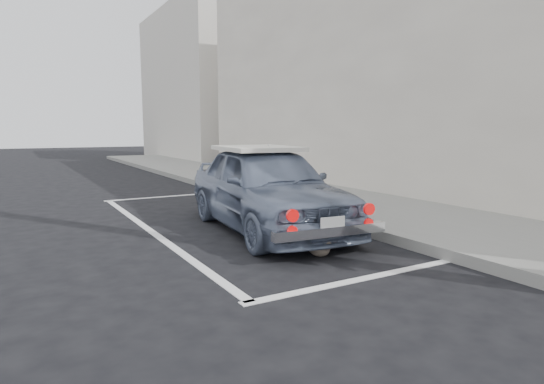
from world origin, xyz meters
The scene contains 9 objects.
ground centered at (0.00, 0.00, 0.00)m, with size 80.00×80.00×0.00m, color black.
sidewalk centered at (3.20, 2.00, 0.07)m, with size 2.80×40.00×0.15m, color slate.
shop_building centered at (6.33, 4.00, 3.49)m, with size 3.50×18.00×7.00m.
building_far centered at (6.35, 20.00, 4.00)m, with size 3.50×10.00×8.00m, color beige.
pline_rear centered at (0.50, -0.50, 0.00)m, with size 3.00×0.12×0.01m, color silver.
pline_front centered at (0.50, 6.50, 0.00)m, with size 3.00×0.12×0.01m, color silver.
pline_side centered at (-0.90, 3.00, 0.00)m, with size 0.12×7.00×0.01m, color silver.
retro_coupe centered at (0.76, 2.15, 0.69)m, with size 2.02×4.16×1.37m.
cat centered at (0.58, 0.46, 0.12)m, with size 0.27×0.49×0.26m.
Camera 1 is at (-2.74, -4.11, 1.60)m, focal length 30.00 mm.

